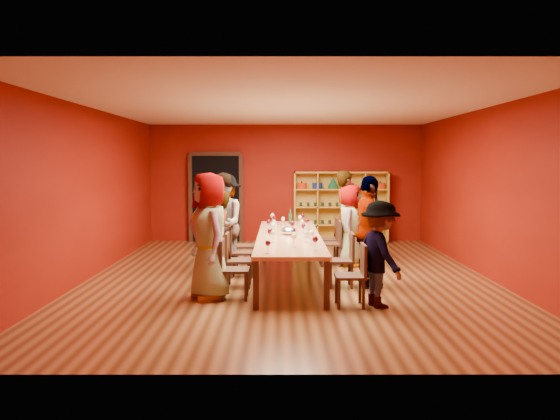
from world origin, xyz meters
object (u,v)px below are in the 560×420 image
(chair_person_right_0, at_px, (356,272))
(wine_bottle, at_px, (290,218))
(person_right_1, at_px, (369,232))
(person_right_4, at_px, (346,216))
(chair_person_left_0, at_px, (230,266))
(chair_person_left_2, at_px, (238,249))
(spittoon_bowl, at_px, (289,231))
(person_left_0, at_px, (209,236))
(person_left_1, at_px, (219,239))
(shelving_unit, at_px, (340,204))
(chair_person_left_3, at_px, (241,243))
(person_left_3, at_px, (224,221))
(chair_person_right_3, at_px, (334,241))
(tasting_table, at_px, (289,238))
(chair_person_right_1, at_px, (345,257))
(person_right_0, at_px, (380,254))
(person_left_2, at_px, (221,225))
(chair_person_right_4, at_px, (331,237))
(person_right_3, at_px, (351,225))
(chair_person_left_1, at_px, (234,257))

(chair_person_right_0, distance_m, wine_bottle, 3.89)
(person_right_1, distance_m, person_right_4, 2.44)
(chair_person_left_0, distance_m, chair_person_left_2, 1.58)
(person_right_1, height_order, spittoon_bowl, person_right_1)
(spittoon_bowl, xyz_separation_m, wine_bottle, (0.07, 1.73, 0.06))
(person_right_1, bearing_deg, person_left_0, 100.00)
(person_right_1, bearing_deg, person_left_1, 82.84)
(shelving_unit, distance_m, chair_person_left_3, 4.23)
(person_left_0, height_order, person_left_3, person_left_0)
(chair_person_left_3, distance_m, chair_person_right_3, 1.84)
(tasting_table, relative_size, chair_person_right_1, 5.06)
(person_right_4, bearing_deg, person_right_0, 169.95)
(shelving_unit, distance_m, person_right_0, 6.32)
(tasting_table, xyz_separation_m, person_left_2, (-1.20, 0.03, 0.23))
(chair_person_right_4, height_order, spittoon_bowl, spittoon_bowl)
(person_left_2, xyz_separation_m, chair_person_right_0, (2.11, -2.03, -0.43))
(shelving_unit, bearing_deg, tasting_table, -107.92)
(chair_person_right_0, xyz_separation_m, spittoon_bowl, (-0.91, 2.05, 0.32))
(chair_person_left_2, height_order, spittoon_bowl, spittoon_bowl)
(spittoon_bowl, bearing_deg, chair_person_right_1, -42.19)
(person_right_1, xyz_separation_m, chair_person_right_4, (-0.38, 2.44, -0.41))
(shelving_unit, bearing_deg, person_right_1, -91.17)
(person_left_3, relative_size, person_right_3, 1.15)
(chair_person_right_3, distance_m, chair_person_right_4, 0.60)
(person_left_2, distance_m, person_right_1, 2.62)
(person_right_0, relative_size, chair_person_right_1, 1.69)
(person_left_0, relative_size, chair_person_right_4, 2.12)
(person_left_2, xyz_separation_m, person_right_1, (2.49, -0.81, -0.02))
(chair_person_right_1, distance_m, spittoon_bowl, 1.27)
(person_left_1, bearing_deg, tasting_table, 136.97)
(person_left_0, distance_m, person_right_0, 2.50)
(person_left_1, bearing_deg, chair_person_left_0, 30.73)
(chair_person_left_1, height_order, chair_person_left_3, same)
(chair_person_left_3, bearing_deg, chair_person_right_0, -56.99)
(chair_person_right_0, bearing_deg, shelving_unit, 85.60)
(chair_person_left_1, bearing_deg, chair_person_right_0, -33.81)
(shelving_unit, relative_size, spittoon_bowl, 8.59)
(chair_person_left_1, distance_m, person_left_1, 0.38)
(shelving_unit, height_order, person_left_0, person_left_0)
(chair_person_left_0, relative_size, person_left_1, 0.57)
(person_right_4, height_order, wine_bottle, person_right_4)
(chair_person_left_2, distance_m, chair_person_right_0, 2.73)
(person_left_1, distance_m, person_right_1, 2.45)
(chair_person_right_1, bearing_deg, chair_person_right_4, 90.00)
(person_right_1, xyz_separation_m, spittoon_bowl, (-1.29, 0.83, -0.10))
(shelving_unit, xyz_separation_m, wine_bottle, (-1.33, -2.54, -0.11))
(person_right_1, bearing_deg, spittoon_bowl, 50.24)
(person_left_0, xyz_separation_m, person_left_3, (-0.02, 2.35, -0.02))
(person_left_0, relative_size, chair_person_right_3, 2.12)
(shelving_unit, distance_m, chair_person_right_3, 3.33)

